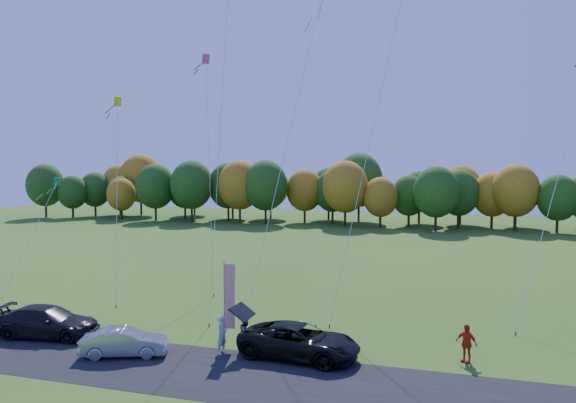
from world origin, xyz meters
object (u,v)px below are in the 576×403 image
(black_suv, at_px, (299,341))
(feather_flag, at_px, (228,295))
(silver_sedan, at_px, (124,342))
(person_east, at_px, (466,343))

(black_suv, height_order, feather_flag, feather_flag)
(silver_sedan, bearing_deg, feather_flag, -80.65)
(person_east, height_order, feather_flag, feather_flag)
(silver_sedan, distance_m, feather_flag, 5.46)
(silver_sedan, height_order, person_east, person_east)
(black_suv, xyz_separation_m, silver_sedan, (-8.17, -2.26, -0.14))
(black_suv, height_order, person_east, person_east)
(feather_flag, bearing_deg, black_suv, -5.35)
(silver_sedan, relative_size, person_east, 2.26)
(person_east, bearing_deg, feather_flag, -144.26)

